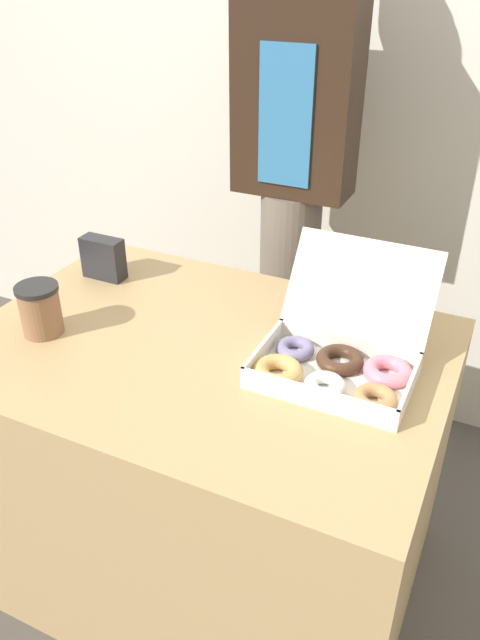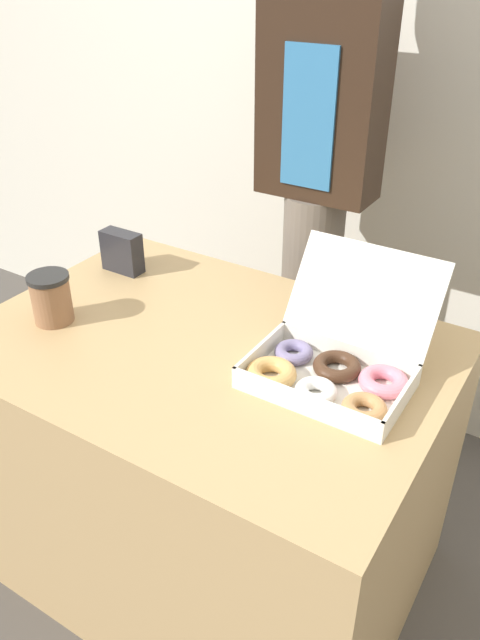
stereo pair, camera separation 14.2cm
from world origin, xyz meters
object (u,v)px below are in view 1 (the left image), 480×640
(napkin_holder, at_px, (103,258))
(person_customer, at_px, (293,173))
(coffee_cup, at_px, (40,309))
(donut_box, at_px, (336,360))

(napkin_holder, bearing_deg, person_customer, 49.11)
(coffee_cup, bearing_deg, person_customer, 65.21)
(coffee_cup, xyz_separation_m, napkin_holder, (-0.04, 0.31, -0.00))
(donut_box, height_order, person_customer, person_customer)
(coffee_cup, height_order, person_customer, person_customer)
(donut_box, height_order, coffee_cup, donut_box)
(donut_box, xyz_separation_m, napkin_holder, (-0.74, 0.17, 0.02))
(coffee_cup, distance_m, napkin_holder, 0.31)
(napkin_holder, distance_m, person_customer, 0.62)
(donut_box, bearing_deg, coffee_cup, -168.65)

